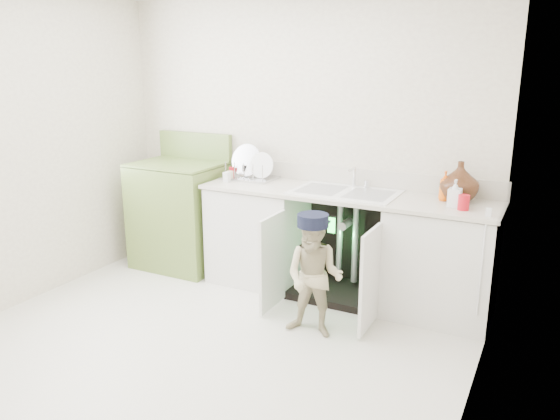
% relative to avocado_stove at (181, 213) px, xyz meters
% --- Properties ---
extents(ground, '(3.50, 3.50, 0.00)m').
position_rel_avocado_stove_xyz_m(ground, '(1.11, -1.18, -0.52)').
color(ground, '#B9B1A2').
rests_on(ground, ground).
extents(room_shell, '(6.00, 5.50, 1.26)m').
position_rel_avocado_stove_xyz_m(room_shell, '(1.11, -1.18, 0.73)').
color(room_shell, beige).
rests_on(room_shell, ground).
extents(counter_run, '(2.44, 1.02, 1.20)m').
position_rel_avocado_stove_xyz_m(counter_run, '(1.68, 0.03, -0.05)').
color(counter_run, silver).
rests_on(counter_run, ground).
extents(avocado_stove, '(0.82, 0.65, 1.27)m').
position_rel_avocado_stove_xyz_m(avocado_stove, '(0.00, 0.00, 0.00)').
color(avocado_stove, olive).
rests_on(avocado_stove, ground).
extents(repair_worker, '(0.46, 0.59, 0.90)m').
position_rel_avocado_stove_xyz_m(repair_worker, '(1.73, -0.72, -0.06)').
color(repair_worker, '#C7B58F').
rests_on(repair_worker, ground).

